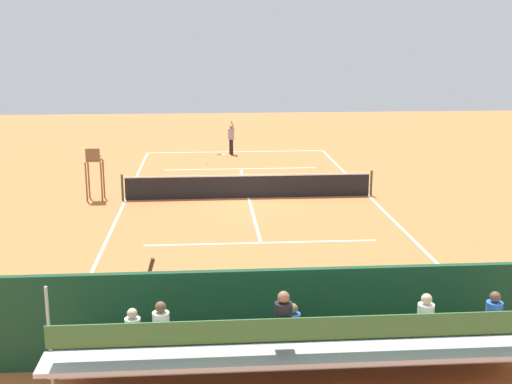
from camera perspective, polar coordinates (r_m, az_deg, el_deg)
The scene contains 13 objects.
ground_plane at distance 27.30m, azimuth -0.64°, elevation -0.51°, with size 60.00×60.00×0.00m, color #C66B38.
court_line_markings at distance 27.34m, azimuth -0.65°, elevation -0.48°, with size 10.10×22.20×0.01m.
tennis_net at distance 27.19m, azimuth -0.64°, elevation 0.52°, with size 10.30×0.10×1.07m.
backdrop_wall at distance 13.74m, azimuth 3.24°, elevation -10.51°, with size 18.00×0.16×2.00m, color #194228.
bleacher_stand at distance 12.57m, azimuth 4.01°, elevation -13.30°, with size 9.06×2.40×2.48m.
umpire_chair at distance 27.48m, azimuth -13.69°, elevation 2.00°, with size 0.67×0.67×2.14m.
courtside_bench at distance 15.01m, azimuth 11.39°, elevation -10.48°, with size 1.80×0.40×0.93m.
equipment_bag at distance 14.66m, azimuth 3.97°, elevation -12.45°, with size 0.90×0.36×0.36m, color #334C8C.
tennis_player at distance 37.09m, azimuth -2.14°, elevation 4.79°, with size 0.46×0.56×1.93m.
tennis_racket at distance 37.06m, azimuth -2.83°, elevation 3.21°, with size 0.57×0.43×0.03m.
tennis_ball_near at distance 35.62m, azimuth 1.45°, elevation 2.84°, with size 0.07×0.07×0.07m, color #CCDB33.
tennis_ball_far at distance 34.36m, azimuth -4.19°, elevation 2.41°, with size 0.07×0.07×0.07m, color #CCDB33.
line_judge at distance 14.54m, azimuth -9.26°, elevation -9.22°, with size 0.44×0.56×1.93m.
Camera 1 is at (1.72, 26.45, 6.57)m, focal length 46.72 mm.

